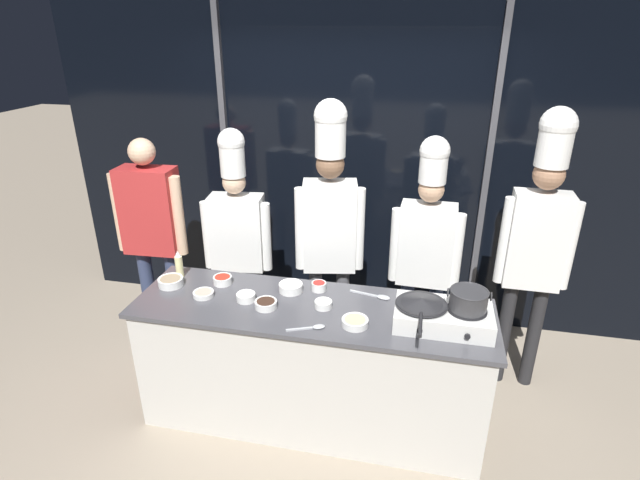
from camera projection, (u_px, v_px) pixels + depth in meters
The scene contains 23 objects.
ground_plane at pixel (312, 415), 3.49m from camera, with size 24.00×24.00×0.00m, color gray.
window_wall_back at pixel (351, 171), 4.28m from camera, with size 5.23×0.09×2.70m.
demo_counter at pixel (312, 364), 3.31m from camera, with size 2.27×0.68×0.89m.
portable_stove at pixel (443, 316), 2.92m from camera, with size 0.56×0.35×0.13m.
frying_pan at pixel (422, 302), 2.91m from camera, with size 0.31×0.53×0.04m.
stock_pot at pixel (469, 299), 2.84m from camera, with size 0.25×0.22×0.12m.
squeeze_bottle_oil at pixel (179, 264), 3.46m from camera, with size 0.05×0.05×0.20m.
prep_bowl_bean_sprouts at pixel (246, 296), 3.19m from camera, with size 0.12×0.12×0.05m.
prep_bowl_rice at pixel (323, 304), 3.11m from camera, with size 0.11×0.11×0.05m.
prep_bowl_shrimp at pixel (203, 293), 3.25m from camera, with size 0.14×0.14×0.03m.
prep_bowl_ginger at pixel (355, 322), 2.93m from camera, with size 0.16×0.16×0.05m.
prep_bowl_soy_glaze at pixel (266, 304), 3.11m from camera, with size 0.14×0.14×0.05m.
prep_bowl_bell_pepper at pixel (319, 286), 3.31m from camera, with size 0.10×0.10×0.06m.
prep_bowl_mushrooms at pixel (171, 281), 3.37m from camera, with size 0.17×0.17×0.06m.
prep_bowl_garlic at pixel (291, 287), 3.30m from camera, with size 0.16×0.16×0.06m.
prep_bowl_chili_flakes at pixel (223, 279), 3.40m from camera, with size 0.13×0.13×0.06m.
serving_spoon_slotted at pixel (378, 296), 3.24m from camera, with size 0.28×0.09×0.02m.
serving_spoon_solid at pixel (313, 327), 2.91m from camera, with size 0.22×0.11×0.02m.
person_guest at pixel (152, 225), 3.92m from camera, with size 0.58×0.25×1.75m.
chef_head at pixel (237, 230), 3.86m from camera, with size 0.53×0.26×1.83m.
chef_sous at pixel (330, 216), 3.58m from camera, with size 0.49×0.27×2.07m.
chef_line at pixel (426, 242), 3.59m from camera, with size 0.51×0.22×1.84m.
chef_pastry at pixel (538, 230), 3.34m from camera, with size 0.49×0.23×2.06m.
Camera 1 is at (0.62, -2.63, 2.53)m, focal length 28.00 mm.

